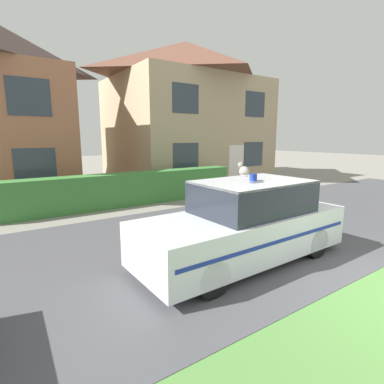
% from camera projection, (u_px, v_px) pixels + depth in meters
% --- Properties ---
extents(road_strip, '(28.00, 6.53, 0.01)m').
position_uv_depth(road_strip, '(237.00, 232.00, 8.05)').
color(road_strip, '#4C4C51').
rests_on(road_strip, ground).
extents(garden_hedge, '(9.21, 0.76, 1.21)m').
position_uv_depth(garden_hedge, '(126.00, 189.00, 11.13)').
color(garden_hedge, '#3D7F38').
rests_on(garden_hedge, ground).
extents(police_car, '(4.56, 1.78, 1.78)m').
position_uv_depth(police_car, '(245.00, 224.00, 6.07)').
color(police_car, black).
rests_on(police_car, road_strip).
extents(cat, '(0.18, 0.31, 0.27)m').
position_uv_depth(cat, '(243.00, 170.00, 5.70)').
color(cat, gray).
rests_on(cat, police_car).
extents(house_right, '(8.39, 7.02, 7.78)m').
position_uv_depth(house_right, '(186.00, 112.00, 17.41)').
color(house_right, tan).
rests_on(house_right, ground).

